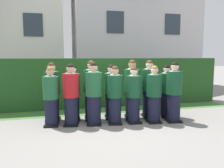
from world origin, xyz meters
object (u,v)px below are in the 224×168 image
student_rear_row_1 (73,94)px  student_rear_row_5 (149,90)px  student_front_row_4 (134,96)px  student_front_row_3 (115,96)px  student_rear_row_6 (166,92)px  student_rear_row_3 (111,93)px  student_in_red_blazer (71,96)px  student_rear_row_0 (52,93)px  student_front_row_0 (51,98)px  student_front_row_5 (154,96)px  student_front_row_2 (94,95)px  student_rear_row_4 (132,91)px  student_rear_row_2 (92,92)px  student_front_row_6 (174,93)px

student_rear_row_1 → student_rear_row_5: student_rear_row_5 is taller
student_front_row_4 → student_front_row_3: bearing=175.4°
student_front_row_3 → student_rear_row_1: bearing=148.3°
student_rear_row_6 → student_front_row_4: bearing=-162.6°
student_rear_row_3 → student_rear_row_6: bearing=-7.5°
student_in_red_blazer → student_rear_row_3: 1.25m
student_front_row_4 → student_rear_row_0: (-2.16, 0.78, 0.06)m
student_in_red_blazer → student_front_row_0: bearing=172.6°
student_front_row_5 → student_rear_row_5: bearing=80.9°
student_front_row_4 → student_rear_row_1: (-1.58, 0.70, 0.02)m
student_in_red_blazer → student_front_row_2: size_ratio=0.98×
student_in_red_blazer → student_rear_row_4: 1.81m
student_front_row_4 → student_rear_row_0: size_ratio=0.93×
student_front_row_5 → student_front_row_4: bearing=170.1°
student_front_row_5 → student_rear_row_0: 2.85m
student_rear_row_2 → student_rear_row_1: bearing=170.4°
student_front_row_3 → student_front_row_5: bearing=-7.4°
student_front_row_2 → student_rear_row_2: bearing=87.8°
student_rear_row_0 → student_rear_row_6: (3.32, -0.41, -0.04)m
student_rear_row_3 → student_front_row_3: bearing=-93.5°
student_front_row_6 → student_rear_row_1: bearing=162.4°
student_front_row_2 → student_front_row_3: bearing=-7.4°
student_front_row_3 → student_front_row_6: student_front_row_6 is taller
student_front_row_0 → student_front_row_6: (3.31, -0.42, 0.06)m
student_front_row_5 → student_rear_row_2: student_rear_row_2 is taller
student_front_row_4 → student_rear_row_5: 0.78m
student_front_row_3 → student_rear_row_5: (1.16, 0.40, 0.07)m
student_rear_row_2 → student_rear_row_6: bearing=-6.3°
student_front_row_6 → student_rear_row_5: bearing=128.6°
student_front_row_0 → student_rear_row_6: 3.36m
student_front_row_6 → student_rear_row_2: (-2.19, 0.77, 0.02)m
student_rear_row_0 → student_rear_row_4: size_ratio=0.96×
student_front_row_0 → student_front_row_5: size_ratio=0.99×
student_in_red_blazer → student_rear_row_2: bearing=34.2°
student_front_row_6 → student_rear_row_6: 0.53m
student_front_row_6 → student_rear_row_3: bearing=155.2°
student_front_row_6 → student_front_row_2: bearing=172.9°
student_front_row_5 → student_rear_row_1: 2.28m
student_in_red_blazer → student_rear_row_6: (2.84, 0.17, -0.03)m
student_rear_row_2 → student_rear_row_5: student_rear_row_5 is taller
student_rear_row_4 → student_rear_row_5: size_ratio=1.00×
student_rear_row_1 → student_rear_row_3: bearing=-6.0°
student_rear_row_3 → student_rear_row_6: size_ratio=1.01×
student_rear_row_4 → student_rear_row_2: bearing=172.6°
student_rear_row_3 → student_rear_row_5: student_rear_row_5 is taller
student_front_row_3 → student_front_row_4: student_front_row_3 is taller
student_front_row_4 → student_in_red_blazer: bearing=173.4°
student_front_row_3 → student_rear_row_0: (-1.64, 0.74, 0.04)m
student_front_row_0 → student_front_row_6: 3.34m
student_front_row_4 → student_rear_row_1: bearing=156.2°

